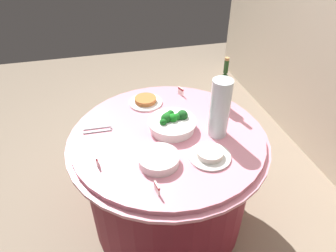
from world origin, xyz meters
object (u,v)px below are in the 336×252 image
object	(u,v)px
food_plate_peanuts	(146,101)
serving_tongs	(99,130)
broccoli_bowl	(172,123)
wine_bottle	(223,89)
plate_stack	(159,159)
label_placard_rear	(181,91)
food_plate_rice	(210,155)
label_placard_mid	(157,188)
label_placard_front	(96,159)
decorative_fruit_vase	(219,112)

from	to	relation	value
food_plate_peanuts	serving_tongs	bearing A→B (deg)	-54.77
broccoli_bowl	wine_bottle	bearing A→B (deg)	113.05
plate_stack	label_placard_rear	size ratio (longest dim) A/B	3.82
food_plate_rice	label_placard_mid	bearing A→B (deg)	-62.27
broccoli_bowl	label_placard_front	xyz separation A→B (m)	(0.19, -0.44, -0.01)
plate_stack	decorative_fruit_vase	bearing A→B (deg)	112.69
plate_stack	serving_tongs	distance (m)	0.45
plate_stack	decorative_fruit_vase	size ratio (longest dim) A/B	0.62
wine_bottle	decorative_fruit_vase	bearing A→B (deg)	-27.18
decorative_fruit_vase	label_placard_rear	distance (m)	0.49
serving_tongs	label_placard_mid	world-z (taller)	label_placard_mid
wine_bottle	food_plate_peanuts	world-z (taller)	wine_bottle
plate_stack	decorative_fruit_vase	world-z (taller)	decorative_fruit_vase
plate_stack	food_plate_rice	world-z (taller)	plate_stack
decorative_fruit_vase	food_plate_peanuts	world-z (taller)	decorative_fruit_vase
serving_tongs	food_plate_rice	distance (m)	0.66
broccoli_bowl	serving_tongs	size ratio (longest dim) A/B	1.68
label_placard_mid	label_placard_rear	bearing A→B (deg)	156.96
label_placard_rear	decorative_fruit_vase	bearing A→B (deg)	9.89
food_plate_rice	label_placard_rear	xyz separation A→B (m)	(-0.65, 0.03, 0.01)
food_plate_rice	wine_bottle	bearing A→B (deg)	150.90
label_placard_front	food_plate_peanuts	bearing A→B (deg)	145.70
broccoli_bowl	decorative_fruit_vase	xyz separation A→B (m)	(0.10, 0.24, 0.11)
broccoli_bowl	decorative_fruit_vase	distance (m)	0.28
food_plate_peanuts	label_placard_mid	xyz separation A→B (m)	(0.76, -0.09, 0.01)
wine_bottle	label_placard_rear	size ratio (longest dim) A/B	6.11
label_placard_front	label_placard_rear	distance (m)	0.81
food_plate_rice	label_placard_front	size ratio (longest dim) A/B	4.00
wine_bottle	label_placard_mid	world-z (taller)	wine_bottle
plate_stack	food_plate_peanuts	bearing A→B (deg)	175.96
food_plate_rice	decorative_fruit_vase	bearing A→B (deg)	148.21
broccoli_bowl	label_placard_front	distance (m)	0.48
broccoli_bowl	plate_stack	xyz separation A→B (m)	(0.26, -0.14, -0.01)
label_placard_mid	label_placard_front	bearing A→B (deg)	-135.69
broccoli_bowl	label_placard_front	size ratio (longest dim) A/B	5.09
wine_bottle	food_plate_rice	size ratio (longest dim) A/B	1.53
food_plate_rice	label_placard_rear	distance (m)	0.65
wine_bottle	label_placard_mid	xyz separation A→B (m)	(0.61, -0.56, -0.10)
broccoli_bowl	food_plate_peanuts	distance (m)	0.33
food_plate_peanuts	label_placard_mid	bearing A→B (deg)	-6.76
broccoli_bowl	food_plate_peanuts	xyz separation A→B (m)	(-0.31, -0.10, -0.02)
serving_tongs	food_plate_peanuts	distance (m)	0.39
label_placard_front	broccoli_bowl	bearing A→B (deg)	113.21
wine_bottle	food_plate_rice	distance (m)	0.52
broccoli_bowl	plate_stack	distance (m)	0.30
label_placard_mid	label_placard_rear	distance (m)	0.88
decorative_fruit_vase	food_plate_rice	distance (m)	0.25
decorative_fruit_vase	label_placard_mid	xyz separation A→B (m)	(0.35, -0.43, -0.12)
wine_bottle	serving_tongs	bearing A→B (deg)	-84.99
label_placard_mid	broccoli_bowl	bearing A→B (deg)	157.18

